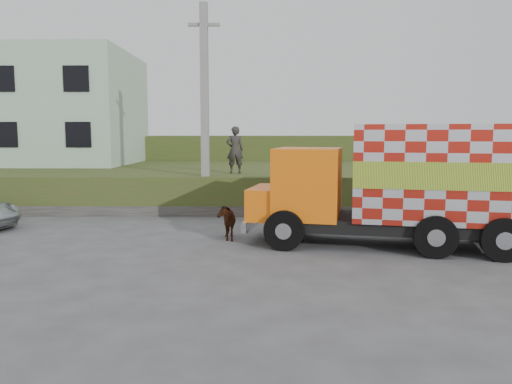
{
  "coord_description": "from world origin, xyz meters",
  "views": [
    {
      "loc": [
        1.19,
        -14.64,
        3.12
      ],
      "look_at": [
        1.0,
        1.01,
        1.3
      ],
      "focal_mm": 35.0,
      "sensor_mm": 36.0,
      "label": 1
    }
  ],
  "objects_px": {
    "utility_pole": "(205,109)",
    "cow": "(226,221)",
    "cargo_truck": "(401,185)",
    "pedestrian": "(235,150)"
  },
  "relations": [
    {
      "from": "cow",
      "to": "pedestrian",
      "type": "height_order",
      "value": "pedestrian"
    },
    {
      "from": "cargo_truck",
      "to": "cow",
      "type": "distance_m",
      "value": 5.14
    },
    {
      "from": "cow",
      "to": "pedestrian",
      "type": "distance_m",
      "value": 6.33
    },
    {
      "from": "cargo_truck",
      "to": "cow",
      "type": "bearing_deg",
      "value": -178.82
    },
    {
      "from": "utility_pole",
      "to": "cow",
      "type": "distance_m",
      "value": 5.9
    },
    {
      "from": "utility_pole",
      "to": "cow",
      "type": "height_order",
      "value": "utility_pole"
    },
    {
      "from": "cargo_truck",
      "to": "cow",
      "type": "height_order",
      "value": "cargo_truck"
    },
    {
      "from": "cow",
      "to": "utility_pole",
      "type": "bearing_deg",
      "value": 94.5
    },
    {
      "from": "utility_pole",
      "to": "cow",
      "type": "bearing_deg",
      "value": -76.42
    },
    {
      "from": "cow",
      "to": "cargo_truck",
      "type": "bearing_deg",
      "value": -19.88
    }
  ]
}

